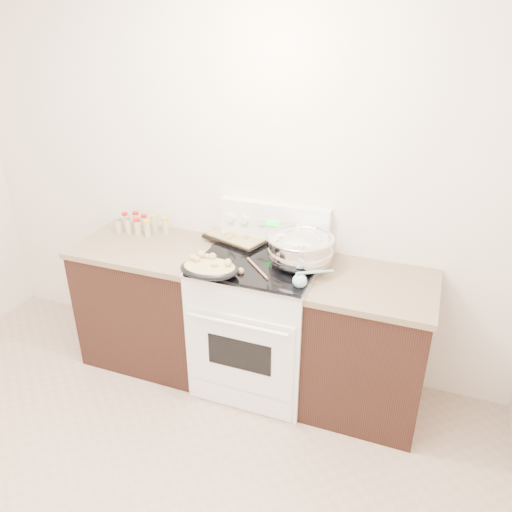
% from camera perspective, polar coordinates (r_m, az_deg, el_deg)
% --- Properties ---
extents(room_shell, '(4.10, 3.60, 2.75)m').
position_cam_1_polar(room_shell, '(1.92, -25.14, 3.52)').
color(room_shell, '#F0E1CF').
rests_on(room_shell, ground).
extents(counter_left, '(0.93, 0.67, 0.92)m').
position_cam_1_polar(counter_left, '(3.73, -11.74, -5.04)').
color(counter_left, black).
rests_on(counter_left, ground).
extents(counter_right, '(0.73, 0.67, 0.92)m').
position_cam_1_polar(counter_right, '(3.27, 12.64, -10.09)').
color(counter_right, black).
rests_on(counter_right, ground).
extents(kitchen_range, '(0.78, 0.73, 1.22)m').
position_cam_1_polar(kitchen_range, '(3.38, 0.33, -7.39)').
color(kitchen_range, white).
rests_on(kitchen_range, ground).
extents(mixing_bowl, '(0.45, 0.45, 0.24)m').
position_cam_1_polar(mixing_bowl, '(3.08, 5.08, 0.67)').
color(mixing_bowl, silver).
rests_on(mixing_bowl, kitchen_range).
extents(roasting_pan, '(0.38, 0.28, 0.11)m').
position_cam_1_polar(roasting_pan, '(2.97, -5.36, -1.34)').
color(roasting_pan, black).
rests_on(roasting_pan, kitchen_range).
extents(baking_sheet, '(0.51, 0.43, 0.06)m').
position_cam_1_polar(baking_sheet, '(3.45, -1.97, 2.27)').
color(baking_sheet, black).
rests_on(baking_sheet, kitchen_range).
extents(wooden_spoon, '(0.21, 0.22, 0.04)m').
position_cam_1_polar(wooden_spoon, '(3.02, -0.98, -1.60)').
color(wooden_spoon, '#9A6946').
rests_on(wooden_spoon, kitchen_range).
extents(blue_ladle, '(0.20, 0.24, 0.10)m').
position_cam_1_polar(blue_ladle, '(2.87, 5.21, -2.74)').
color(blue_ladle, '#97C3E1').
rests_on(blue_ladle, kitchen_range).
extents(spice_jars, '(0.38, 0.15, 0.13)m').
position_cam_1_polar(spice_jars, '(3.69, -13.10, 3.57)').
color(spice_jars, '#BFB28C').
rests_on(spice_jars, counter_left).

